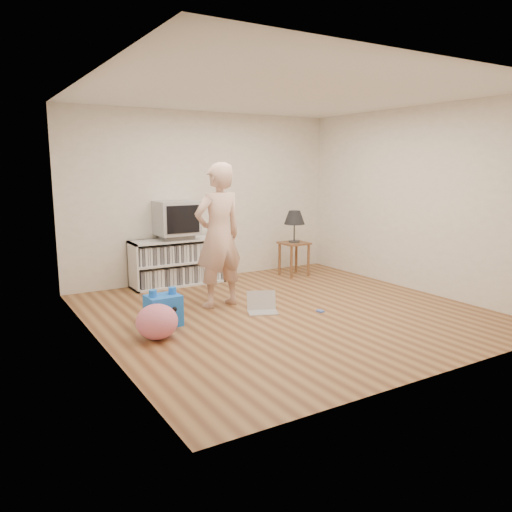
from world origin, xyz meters
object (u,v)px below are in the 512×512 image
at_px(media_unit, 177,262).
at_px(laptop, 262,306).
at_px(table_lamp, 294,218).
at_px(dvd_deck, 177,237).
at_px(side_table, 294,250).
at_px(plush_blue, 163,310).
at_px(person, 219,236).
at_px(plush_pink, 157,322).
at_px(crt_tv, 176,218).

distance_m(media_unit, laptop, 1.94).
bearing_deg(table_lamp, laptop, -135.80).
relative_size(media_unit, table_lamp, 2.72).
distance_m(dvd_deck, side_table, 1.95).
height_order(laptop, plush_blue, plush_blue).
relative_size(person, plush_pink, 4.19).
height_order(table_lamp, person, person).
height_order(media_unit, plush_blue, media_unit).
bearing_deg(media_unit, laptop, -79.87).
xyz_separation_m(laptop, plush_pink, (-1.45, -0.27, 0.12)).
bearing_deg(plush_pink, person, 34.67).
bearing_deg(plush_pink, plush_blue, 60.68).
xyz_separation_m(dvd_deck, person, (0.00, -1.37, 0.18)).
xyz_separation_m(laptop, plush_blue, (-1.24, 0.12, 0.11)).
height_order(media_unit, side_table, media_unit).
distance_m(dvd_deck, person, 1.38).
relative_size(laptop, plush_blue, 1.03).
bearing_deg(table_lamp, media_unit, 168.46).
bearing_deg(crt_tv, laptop, -79.76).
bearing_deg(side_table, plush_pink, -149.40).
xyz_separation_m(side_table, plush_blue, (-2.79, -1.39, -0.23)).
height_order(person, plush_pink, person).
height_order(laptop, plush_pink, plush_pink).
bearing_deg(dvd_deck, plush_blue, -117.02).
relative_size(table_lamp, laptop, 1.17).
bearing_deg(side_table, dvd_deck, 168.92).
relative_size(media_unit, person, 0.77).
bearing_deg(dvd_deck, media_unit, 90.00).
height_order(dvd_deck, person, person).
height_order(table_lamp, plush_pink, table_lamp).
xyz_separation_m(dvd_deck, side_table, (1.89, -0.37, -0.32)).
bearing_deg(crt_tv, table_lamp, -10.98).
bearing_deg(media_unit, dvd_deck, -90.00).
height_order(person, plush_blue, person).
xyz_separation_m(media_unit, table_lamp, (1.89, -0.39, 0.59)).
xyz_separation_m(crt_tv, plush_pink, (-1.11, -2.14, -0.83)).
bearing_deg(side_table, table_lamp, 0.00).
height_order(plush_blue, plush_pink, plush_blue).
relative_size(table_lamp, person, 0.28).
height_order(side_table, person, person).
relative_size(crt_tv, table_lamp, 1.17).
distance_m(table_lamp, plush_blue, 3.21).
bearing_deg(crt_tv, person, -89.80).
relative_size(crt_tv, plush_pink, 1.38).
bearing_deg(person, plush_blue, 17.41).
xyz_separation_m(media_unit, plush_pink, (-1.11, -2.16, -0.16)).
bearing_deg(plush_blue, table_lamp, 24.41).
bearing_deg(table_lamp, plush_blue, -153.47).
bearing_deg(laptop, plush_pink, -147.04).
xyz_separation_m(table_lamp, plush_blue, (-2.79, -1.39, -0.76)).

